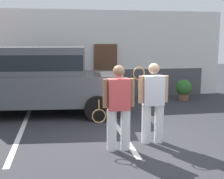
# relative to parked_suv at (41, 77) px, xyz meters

# --- Properties ---
(ground_plane) EXTENTS (40.00, 40.00, 0.00)m
(ground_plane) POSITION_rel_parked_suv_xyz_m (2.35, -3.25, -1.15)
(ground_plane) COLOR #2D2D33
(parking_stripe_0) EXTENTS (0.12, 4.40, 0.01)m
(parking_stripe_0) POSITION_rel_parked_suv_xyz_m (-0.44, -1.75, -1.14)
(parking_stripe_0) COLOR silver
(parking_stripe_0) RESTS_ON ground_plane
(parking_stripe_1) EXTENTS (0.12, 4.40, 0.01)m
(parking_stripe_1) POSITION_rel_parked_suv_xyz_m (2.01, -1.75, -1.14)
(parking_stripe_1) COLOR silver
(parking_stripe_1) RESTS_ON ground_plane
(house_frontage) EXTENTS (9.55, 0.40, 3.39)m
(house_frontage) POSITION_rel_parked_suv_xyz_m (2.35, 2.47, 0.45)
(house_frontage) COLOR white
(house_frontage) RESTS_ON ground_plane
(parked_suv) EXTENTS (4.76, 2.51, 2.05)m
(parked_suv) POSITION_rel_parked_suv_xyz_m (0.00, 0.00, 0.00)
(parked_suv) COLOR #4C4F54
(parked_suv) RESTS_ON ground_plane
(tennis_player_man) EXTENTS (0.91, 0.28, 1.76)m
(tennis_player_man) POSITION_rel_parked_suv_xyz_m (1.71, -3.37, -0.23)
(tennis_player_man) COLOR white
(tennis_player_man) RESTS_ON ground_plane
(tennis_player_woman) EXTENTS (0.79, 0.28, 1.77)m
(tennis_player_woman) POSITION_rel_parked_suv_xyz_m (2.54, -3.07, -0.22)
(tennis_player_woman) COLOR white
(tennis_player_woman) RESTS_ON ground_plane
(potted_plant_by_porch) EXTENTS (0.59, 0.59, 0.78)m
(potted_plant_by_porch) POSITION_rel_parked_suv_xyz_m (5.17, 1.26, -0.71)
(potted_plant_by_porch) COLOR brown
(potted_plant_by_porch) RESTS_ON ground_plane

